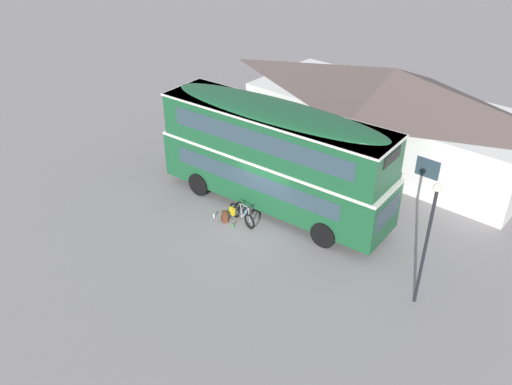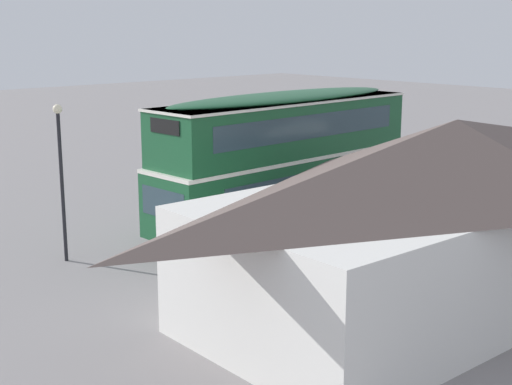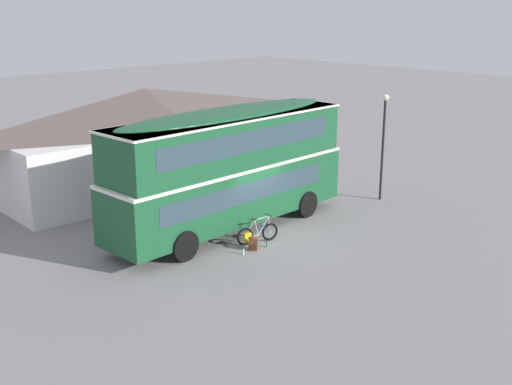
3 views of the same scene
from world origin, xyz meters
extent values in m
plane|color=gray|center=(0.00, 0.00, 0.00)|extent=(120.00, 120.00, 0.00)
cylinder|color=black|center=(2.85, 2.62, 0.55)|extent=(1.11, 0.32, 1.10)
cylinder|color=black|center=(2.94, 0.25, 0.55)|extent=(1.11, 0.32, 1.10)
cylinder|color=black|center=(-3.77, 2.38, 0.55)|extent=(1.11, 0.32, 1.10)
cylinder|color=black|center=(-3.68, 0.00, 0.55)|extent=(1.11, 0.32, 1.10)
cube|color=#19512D|center=(-0.42, 1.31, 1.52)|extent=(10.76, 2.89, 2.10)
cube|color=white|center=(-0.42, 1.31, 2.60)|extent=(10.78, 2.91, 0.12)
cube|color=#19512D|center=(-0.42, 1.31, 3.58)|extent=(10.44, 2.83, 1.90)
ellipsoid|color=#19512D|center=(-0.42, 1.31, 4.61)|extent=(10.23, 2.77, 0.36)
cube|color=#2D424C|center=(4.90, 1.51, 1.77)|extent=(0.14, 2.05, 0.90)
cube|color=black|center=(4.76, 1.50, 4.10)|extent=(0.11, 1.38, 0.44)
cube|color=#2D424C|center=(-0.57, 0.07, 1.82)|extent=(8.32, 0.35, 0.76)
cube|color=#2D424C|center=(-0.37, 0.10, 3.73)|extent=(8.75, 0.36, 0.80)
cube|color=#2D424C|center=(-0.66, 2.54, 1.82)|extent=(8.32, 0.35, 0.76)
cube|color=#2D424C|center=(-0.46, 2.53, 3.73)|extent=(8.75, 0.36, 0.80)
cube|color=white|center=(-0.42, 1.31, 4.49)|extent=(10.55, 2.91, 0.08)
torus|color=black|center=(-0.15, -0.66, 0.34)|extent=(0.68, 0.24, 0.68)
torus|color=black|center=(-1.18, -0.39, 0.34)|extent=(0.68, 0.24, 0.68)
cylinder|color=#B2B2B7|center=(-0.15, -0.66, 0.34)|extent=(0.07, 0.11, 0.05)
cylinder|color=#B2B2B7|center=(-1.18, -0.39, 0.34)|extent=(0.07, 0.11, 0.05)
cylinder|color=#B7B7BC|center=(-0.42, -0.59, 0.62)|extent=(0.48, 0.15, 0.71)
cylinder|color=#B7B7BC|center=(-0.49, -0.57, 0.94)|extent=(0.59, 0.18, 0.09)
cylinder|color=#B7B7BC|center=(-0.71, -0.51, 0.60)|extent=(0.18, 0.08, 0.64)
cylinder|color=#B7B7BC|center=(-0.91, -0.46, 0.31)|extent=(0.55, 0.16, 0.09)
cylinder|color=#B7B7BC|center=(-0.98, -0.44, 0.63)|extent=(0.43, 0.13, 0.59)
cylinder|color=#B7B7BC|center=(-0.17, -0.65, 0.65)|extent=(0.10, 0.05, 0.63)
cylinder|color=black|center=(-0.20, -0.64, 1.02)|extent=(0.14, 0.45, 0.03)
ellipsoid|color=black|center=(-0.80, -0.49, 0.95)|extent=(0.28, 0.16, 0.06)
cube|color=yellow|center=(-1.20, -0.55, 0.36)|extent=(0.31, 0.20, 0.32)
cylinder|color=#338CBF|center=(-0.42, -0.59, 0.62)|extent=(0.07, 0.07, 0.18)
cube|color=#592D19|center=(-1.29, -0.93, 0.23)|extent=(0.39, 0.38, 0.46)
ellipsoid|color=#592D19|center=(-1.29, -0.93, 0.46)|extent=(0.37, 0.36, 0.10)
cube|color=#3E2011|center=(-1.38, -1.03, 0.16)|extent=(0.19, 0.18, 0.16)
cylinder|color=black|center=(-1.14, -0.89, 0.23)|extent=(0.05, 0.05, 0.37)
cylinder|color=black|center=(-1.27, -0.78, 0.23)|extent=(0.05, 0.05, 0.37)
cylinder|color=green|center=(-0.72, -1.08, 0.10)|extent=(0.07, 0.07, 0.20)
cylinder|color=black|center=(-0.72, -1.08, 0.21)|extent=(0.04, 0.04, 0.03)
cylinder|color=silver|center=(-1.84, -1.01, 0.11)|extent=(0.07, 0.07, 0.22)
cylinder|color=black|center=(-1.84, -1.01, 0.23)|extent=(0.04, 0.04, 0.03)
cube|color=silver|center=(1.11, 9.05, 1.52)|extent=(14.54, 6.35, 3.04)
pyramid|color=brown|center=(1.11, 9.05, 3.87)|extent=(14.95, 6.77, 1.66)
cube|color=#3D2319|center=(1.01, 6.11, 1.05)|extent=(1.10, 0.08, 2.10)
cube|color=#2D424C|center=(-2.58, 6.24, 1.67)|extent=(1.10, 0.08, 0.90)
cube|color=#2D424C|center=(4.59, 5.99, 1.67)|extent=(1.10, 0.08, 0.90)
cylinder|color=black|center=(7.18, -0.45, 2.26)|extent=(0.11, 0.11, 4.52)
sphere|color=#F2E5BF|center=(7.18, -0.45, 4.64)|extent=(0.28, 0.28, 0.28)
camera|label=1|loc=(11.62, -14.83, 12.99)|focal=37.39mm
camera|label=2|loc=(17.34, 19.33, 7.04)|focal=51.66mm
camera|label=3|loc=(-16.25, -16.60, 8.63)|focal=44.95mm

